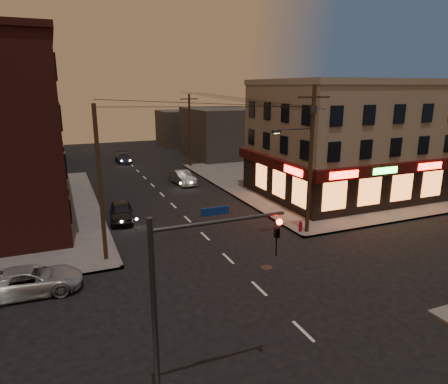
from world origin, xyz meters
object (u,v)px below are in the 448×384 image
suv_cross (30,281)px  sedan_far (123,158)px  fire_hydrant (300,225)px  sedan_mid (182,177)px  sedan_near (121,212)px

suv_cross → sedan_far: (9.99, 34.31, -0.03)m
sedan_far → fire_hydrant: size_ratio=5.74×
sedan_mid → sedan_far: bearing=96.7°
sedan_mid → fire_hydrant: (3.34, -17.35, -0.15)m
suv_cross → fire_hydrant: (17.12, 2.00, -0.11)m
sedan_mid → sedan_near: bearing=-136.4°
suv_cross → sedan_far: size_ratio=1.09×
fire_hydrant → sedan_near: bearing=145.7°
suv_cross → sedan_mid: sedan_mid is taller
sedan_mid → fire_hydrant: bearing=-86.6°
sedan_near → sedan_far: bearing=87.5°
suv_cross → sedan_near: 11.31m
fire_hydrant → suv_cross: bearing=-173.3°
sedan_mid → fire_hydrant: size_ratio=5.63×
sedan_near → sedan_far: size_ratio=0.95×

